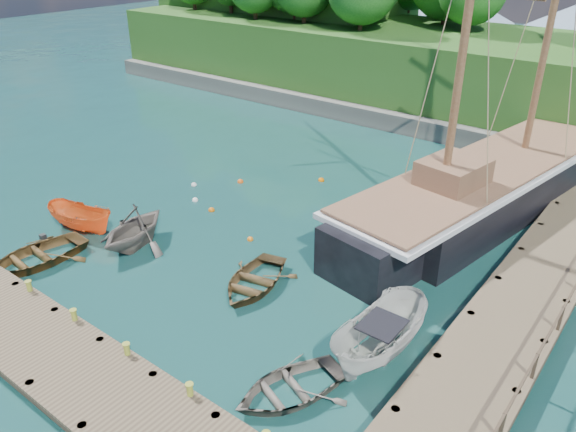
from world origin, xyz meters
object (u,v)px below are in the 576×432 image
object	(u,v)px
rowboat_2	(254,286)
cabin_boat_white	(379,357)
rowboat_1	(136,245)
schooner	(483,193)
rowboat_3	(289,394)
rowboat_0	(37,262)
motorboat_orange	(83,230)

from	to	relation	value
rowboat_2	cabin_boat_white	xyz separation A→B (m)	(6.25, -0.61, 0.00)
rowboat_1	schooner	bearing A→B (deg)	35.34
cabin_boat_white	rowboat_3	bearing A→B (deg)	-111.08
rowboat_0	cabin_boat_white	distance (m)	15.57
motorboat_orange	schooner	bearing A→B (deg)	-55.87
rowboat_1	motorboat_orange	world-z (taller)	rowboat_1
rowboat_0	motorboat_orange	size ratio (longest dim) A/B	1.14
rowboat_3	schooner	size ratio (longest dim) A/B	0.14
rowboat_1	schooner	xyz separation A→B (m)	(11.47, 13.15, 1.11)
cabin_boat_white	schooner	world-z (taller)	schooner
rowboat_3	motorboat_orange	size ratio (longest dim) A/B	0.98
rowboat_3	schooner	distance (m)	16.27
rowboat_0	rowboat_2	world-z (taller)	rowboat_0
rowboat_3	motorboat_orange	distance (m)	14.85
schooner	rowboat_3	bearing A→B (deg)	-80.35
rowboat_2	motorboat_orange	bearing A→B (deg)	174.93
rowboat_0	rowboat_2	size ratio (longest dim) A/B	1.12
cabin_boat_white	motorboat_orange	bearing A→B (deg)	-174.79
rowboat_2	schooner	size ratio (longest dim) A/B	0.15
rowboat_1	schooner	world-z (taller)	schooner
rowboat_1	schooner	distance (m)	17.49
rowboat_3	motorboat_orange	xyz separation A→B (m)	(-14.65, 2.44, 0.00)
rowboat_2	cabin_boat_white	distance (m)	6.28
rowboat_0	rowboat_3	world-z (taller)	rowboat_0
rowboat_2	schooner	bearing A→B (deg)	55.05
rowboat_0	schooner	size ratio (longest dim) A/B	0.17
rowboat_2	motorboat_orange	distance (m)	9.92
rowboat_0	schooner	world-z (taller)	schooner
rowboat_2	rowboat_3	xyz separation A→B (m)	(4.84, -3.88, 0.00)
motorboat_orange	schooner	distance (m)	20.18
rowboat_1	cabin_boat_white	distance (m)	12.84
motorboat_orange	cabin_boat_white	xyz separation A→B (m)	(16.06, 0.83, 0.00)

